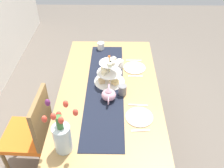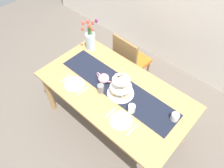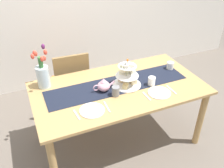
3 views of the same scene
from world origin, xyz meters
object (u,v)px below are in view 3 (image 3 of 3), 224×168
knife_left (107,107)px  dinner_plate_left (92,110)px  tiered_cake_stand (127,77)px  fork_right (147,96)px  teapot (104,86)px  fork_left (77,115)px  tulip_vase (43,74)px  mug_white_text (152,81)px  dining_table (119,94)px  knife_right (171,90)px  dinner_plate_right (159,93)px  chair_left (71,81)px  mug_grey (116,91)px  cream_jug (170,66)px

knife_left → dinner_plate_left: bearing=180.0°
tiered_cake_stand → fork_right: size_ratio=2.03×
teapot → fork_left: size_ratio=1.59×
teapot → knife_left: size_ratio=1.40×
tulip_vase → mug_white_text: 1.12m
dining_table → knife_right: bearing=-29.2°
dinner_plate_right → knife_right: (0.14, 0.00, -0.00)m
dining_table → dinner_plate_right: bearing=-38.9°
knife_right → dinner_plate_right: bearing=180.0°
teapot → dinner_plate_right: 0.56m
dining_table → teapot: size_ratio=7.46×
chair_left → knife_left: (0.10, -0.97, 0.25)m
knife_left → dinner_plate_right: (0.57, 0.00, 0.00)m
chair_left → fork_left: (-0.19, -0.97, 0.25)m
dining_table → dinner_plate_right: 0.43m
mug_grey → dinner_plate_right: bearing=-18.2°
dining_table → mug_grey: size_ratio=18.71×
dining_table → teapot: bearing=180.0°
dinner_plate_right → mug_white_text: bearing=88.9°
cream_jug → knife_right: cream_jug is taller
cream_jug → dinner_plate_right: (-0.38, -0.38, -0.04)m
mug_grey → mug_white_text: size_ratio=1.00×
fork_left → knife_right: (1.00, 0.00, 0.00)m
tiered_cake_stand → teapot: size_ratio=1.28×
dinner_plate_left → mug_grey: 0.33m
teapot → fork_left: bearing=-144.1°
chair_left → cream_jug: size_ratio=10.71×
chair_left → mug_grey: bearing=-73.4°
mug_grey → fork_left: bearing=-162.6°
chair_left → dinner_plate_left: size_ratio=3.96×
fork_left → fork_right: bearing=0.0°
tiered_cake_stand → cream_jug: (0.62, 0.11, -0.05)m
knife_left → mug_grey: (0.15, 0.14, 0.05)m
mug_grey → fork_right: bearing=-26.7°
tulip_vase → dinner_plate_left: size_ratio=1.91×
tiered_cake_stand → mug_white_text: size_ratio=3.20×
teapot → dinner_plate_right: bearing=-27.9°
tulip_vase → fork_left: tulip_vase is taller
teapot → dinner_plate_right: size_ratio=1.04×
dining_table → cream_jug: 0.73m
chair_left → knife_left: chair_left is taller
dinner_plate_left → knife_left: 0.15m
knife_right → mug_grey: mug_grey is taller
knife_right → fork_right: bearing=180.0°
dining_table → fork_left: bearing=-153.8°
cream_jug → mug_grey: (-0.80, -0.24, 0.01)m
cream_jug → dinner_plate_right: cream_jug is taller
tiered_cake_stand → knife_right: 0.47m
tulip_vase → dinner_plate_right: size_ratio=1.91×
knife_right → dining_table: bearing=150.8°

